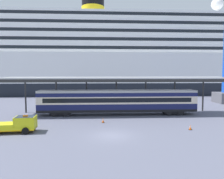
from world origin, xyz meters
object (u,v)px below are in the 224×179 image
at_px(train_carriage, 118,101).
at_px(traffic_cone_mid, 103,120).
at_px(traffic_cone_near, 190,127).
at_px(service_truck, 17,124).
at_px(cruise_ship, 106,59).

height_order(train_carriage, traffic_cone_mid, train_carriage).
bearing_deg(traffic_cone_mid, traffic_cone_near, -22.43).
distance_m(traffic_cone_near, traffic_cone_mid, 11.49).
bearing_deg(service_truck, traffic_cone_near, -0.02).
height_order(train_carriage, traffic_cone_near, train_carriage).
xyz_separation_m(traffic_cone_near, traffic_cone_mid, (-10.62, 4.38, 0.02)).
height_order(train_carriage, service_truck, train_carriage).
xyz_separation_m(train_carriage, traffic_cone_near, (8.13, -9.94, -2.02)).
distance_m(cruise_ship, traffic_cone_mid, 48.39).
bearing_deg(service_truck, traffic_cone_mid, 23.49).
bearing_deg(cruise_ship, service_truck, -102.80).
bearing_deg(train_carriage, cruise_ship, 91.25).
bearing_deg(service_truck, train_carriage, 38.36).
distance_m(train_carriage, traffic_cone_mid, 6.41).
distance_m(train_carriage, service_truck, 16.06).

